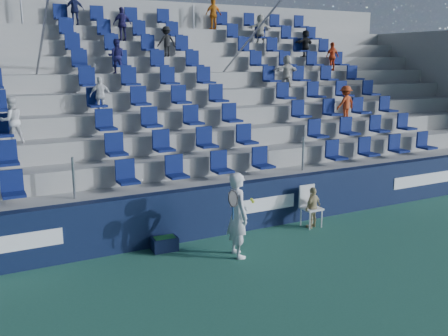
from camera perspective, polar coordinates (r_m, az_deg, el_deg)
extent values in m
plane|color=#2A634E|center=(9.53, 6.90, -13.42)|extent=(70.00, 70.00, 0.00)
cube|color=#0E1836|center=(11.86, -1.64, -4.97)|extent=(24.00, 0.30, 1.20)
cube|color=white|center=(12.42, 4.94, -4.11)|extent=(1.60, 0.02, 0.34)
cube|color=white|center=(15.97, 21.86, -1.24)|extent=(2.40, 0.02, 0.34)
cube|color=gray|center=(12.35, -2.81, -4.26)|extent=(24.00, 0.85, 1.20)
cube|color=gray|center=(13.04, -4.39, -2.25)|extent=(24.00, 0.85, 1.70)
cube|color=gray|center=(13.74, -5.80, -0.45)|extent=(24.00, 0.85, 2.20)
cube|color=gray|center=(14.47, -7.07, 1.18)|extent=(24.00, 0.85, 2.70)
cube|color=gray|center=(15.21, -8.22, 2.65)|extent=(24.00, 0.85, 3.20)
cube|color=gray|center=(15.97, -9.27, 3.99)|extent=(24.00, 0.85, 3.70)
cube|color=gray|center=(16.74, -10.22, 5.20)|extent=(24.00, 0.85, 4.20)
cube|color=gray|center=(17.52, -11.09, 6.30)|extent=(24.00, 0.85, 4.70)
cube|color=gray|center=(18.31, -11.89, 7.30)|extent=(24.00, 0.85, 5.20)
cube|color=gray|center=(18.92, -12.52, 8.95)|extent=(24.00, 0.50, 6.20)
cube|color=gray|center=(22.01, 22.47, 7.45)|extent=(0.30, 7.65, 5.20)
cube|color=#0D1951|center=(12.12, -2.86, 0.04)|extent=(16.05, 0.50, 0.70)
cube|color=#0D1951|center=(12.79, -4.48, 2.96)|extent=(16.05, 0.50, 0.70)
cube|color=#0D1951|center=(13.50, -5.93, 5.57)|extent=(16.05, 0.50, 0.70)
cube|color=#0D1951|center=(14.24, -7.25, 7.91)|extent=(16.05, 0.50, 0.70)
cube|color=#0D1951|center=(15.01, -8.45, 10.01)|extent=(16.05, 0.50, 0.70)
cube|color=#0D1951|center=(15.80, -9.55, 11.90)|extent=(16.05, 0.50, 0.70)
cube|color=#0D1951|center=(16.62, -10.55, 13.61)|extent=(16.05, 0.50, 0.70)
cube|color=#0D1951|center=(17.45, -11.47, 15.15)|extent=(16.05, 0.50, 0.70)
cube|color=#0D1951|center=(18.30, -12.32, 16.54)|extent=(16.05, 0.50, 0.70)
cylinder|color=gray|center=(14.30, -20.26, 12.50)|extent=(0.06, 7.68, 4.55)
cylinder|color=gray|center=(16.23, 1.77, 13.13)|extent=(0.06, 7.68, 4.55)
imported|color=beige|center=(19.58, 4.17, 15.56)|extent=(1.02, 0.44, 1.07)
imported|color=silver|center=(13.69, -13.92, 8.06)|extent=(0.58, 0.26, 0.98)
imported|color=beige|center=(17.14, 7.19, 10.92)|extent=(1.00, 0.38, 1.05)
imported|color=silver|center=(12.53, -23.10, 5.00)|extent=(0.61, 0.52, 1.08)
imported|color=#B23B17|center=(16.54, 13.71, 7.22)|extent=(0.76, 0.51, 1.10)
imported|color=#161C44|center=(17.94, -16.68, 16.94)|extent=(0.61, 0.26, 1.03)
imported|color=#1C1848|center=(17.41, -11.53, 15.80)|extent=(0.67, 0.36, 1.10)
imported|color=black|center=(19.68, 9.28, 13.86)|extent=(0.97, 0.52, 1.00)
imported|color=#D1451B|center=(19.39, 12.28, 12.35)|extent=(0.63, 0.31, 1.04)
imported|color=#1A194C|center=(15.54, -12.19, 12.37)|extent=(0.59, 0.53, 1.01)
imported|color=orange|center=(19.61, -1.22, 17.14)|extent=(0.68, 0.33, 1.13)
imported|color=black|center=(16.96, -6.59, 14.17)|extent=(0.64, 0.37, 0.98)
imported|color=silver|center=(10.56, 1.59, -5.37)|extent=(0.52, 0.72, 1.83)
cylinder|color=navy|center=(10.19, 1.04, -5.15)|extent=(0.03, 0.03, 0.28)
torus|color=black|center=(10.10, 1.05, -3.52)|extent=(0.30, 0.17, 0.28)
plane|color=#262626|center=(10.10, 1.05, -3.52)|extent=(0.30, 0.16, 0.29)
sphere|color=#C4D130|center=(10.42, 3.34, -3.87)|extent=(0.07, 0.07, 0.07)
sphere|color=#C4D130|center=(10.46, 3.17, -3.63)|extent=(0.07, 0.07, 0.07)
cube|color=white|center=(12.69, 9.97, -4.57)|extent=(0.46, 0.46, 0.04)
cube|color=white|center=(12.78, 9.43, -3.12)|extent=(0.45, 0.05, 0.56)
cylinder|color=white|center=(12.52, 9.77, -6.00)|extent=(0.03, 0.03, 0.45)
cylinder|color=white|center=(12.73, 11.10, -5.73)|extent=(0.03, 0.03, 0.45)
cylinder|color=white|center=(12.80, 8.77, -5.55)|extent=(0.03, 0.03, 0.45)
cylinder|color=white|center=(13.01, 10.09, -5.30)|extent=(0.03, 0.03, 0.45)
imported|color=tan|center=(12.64, 10.12, -4.45)|extent=(0.66, 0.45, 1.04)
cube|color=#0E1735|center=(11.17, -6.80, -8.60)|extent=(0.58, 0.40, 0.30)
cube|color=#1E662D|center=(11.15, -6.81, -8.27)|extent=(0.47, 0.29, 0.18)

